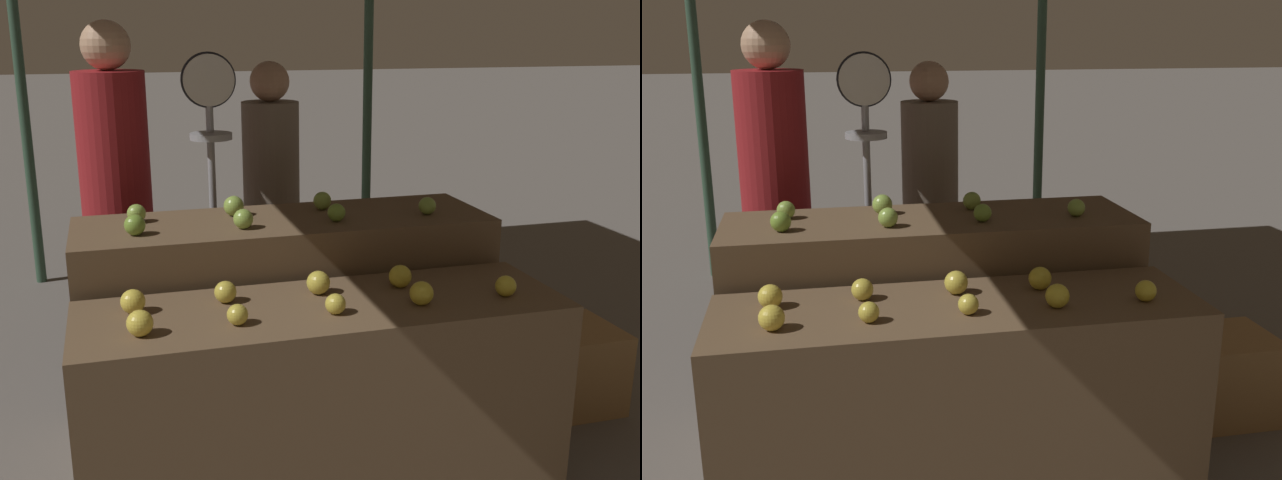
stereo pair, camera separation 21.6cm
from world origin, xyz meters
TOP-DOWN VIEW (x-y plane):
  - display_counter_front at (0.00, 0.00)m, footprint 1.74×0.55m
  - display_counter_back at (0.00, 0.60)m, footprint 1.74×0.55m
  - apple_front_0 at (-0.64, -0.11)m, footprint 0.09×0.09m
  - apple_front_1 at (-0.33, -0.11)m, footprint 0.07×0.07m
  - apple_front_2 at (0.01, -0.10)m, footprint 0.07×0.07m
  - apple_front_3 at (0.33, -0.10)m, footprint 0.09×0.09m
  - apple_front_4 at (0.66, -0.10)m, footprint 0.08×0.08m
  - apple_front_5 at (-0.65, 0.10)m, footprint 0.09×0.09m
  - apple_front_6 at (-0.33, 0.11)m, footprint 0.08×0.08m
  - apple_front_7 at (0.01, 0.11)m, footprint 0.09×0.09m
  - apple_front_8 at (0.33, 0.10)m, footprint 0.09×0.09m
  - apple_back_0 at (-0.62, 0.50)m, footprint 0.08×0.08m
  - apple_back_1 at (-0.20, 0.48)m, footprint 0.08×0.08m
  - apple_back_2 at (0.20, 0.49)m, footprint 0.08×0.08m
  - apple_back_3 at (0.61, 0.50)m, footprint 0.08×0.08m
  - apple_back_4 at (-0.60, 0.70)m, footprint 0.08×0.08m
  - apple_back_5 at (-0.20, 0.70)m, footprint 0.09×0.09m
  - apple_back_6 at (0.20, 0.71)m, footprint 0.08×0.08m
  - produce_scale at (-0.23, 1.15)m, footprint 0.26×0.20m
  - person_vendor_at_scale at (-0.67, 1.37)m, footprint 0.43×0.43m
  - person_customer_left at (0.13, 1.48)m, footprint 0.39×0.39m
  - wooden_crate_side at (1.34, 0.41)m, footprint 0.39×0.39m

SIDE VIEW (x-z plane):
  - wooden_crate_side at x=1.34m, z-range 0.00..0.39m
  - display_counter_front at x=0.00m, z-range 0.00..0.80m
  - display_counter_back at x=0.00m, z-range 0.00..0.97m
  - apple_front_1 at x=-0.33m, z-range 0.80..0.87m
  - apple_front_2 at x=0.01m, z-range 0.80..0.87m
  - apple_front_4 at x=0.66m, z-range 0.80..0.87m
  - apple_front_6 at x=-0.33m, z-range 0.80..0.88m
  - apple_front_5 at x=-0.65m, z-range 0.80..0.88m
  - apple_front_3 at x=0.33m, z-range 0.80..0.88m
  - apple_front_0 at x=-0.64m, z-range 0.80..0.88m
  - apple_front_8 at x=0.33m, z-range 0.80..0.88m
  - apple_front_7 at x=0.01m, z-range 0.80..0.88m
  - person_customer_left at x=0.13m, z-range 0.13..1.71m
  - apple_back_2 at x=0.20m, z-range 0.97..1.04m
  - apple_back_3 at x=0.61m, z-range 0.97..1.04m
  - apple_back_4 at x=-0.60m, z-range 0.97..1.04m
  - apple_back_6 at x=0.20m, z-range 0.97..1.05m
  - apple_back_1 at x=-0.20m, z-range 0.97..1.05m
  - apple_back_0 at x=-0.62m, z-range 0.97..1.05m
  - apple_back_5 at x=-0.20m, z-range 0.97..1.05m
  - person_vendor_at_scale at x=-0.67m, z-range 0.15..1.93m
  - produce_scale at x=-0.23m, z-range 0.36..2.00m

